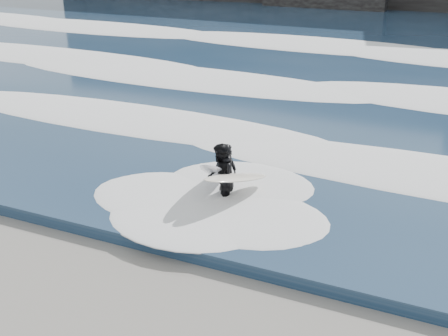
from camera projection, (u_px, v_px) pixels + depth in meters
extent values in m
cube|color=navy|center=(404.00, 41.00, 32.70)|extent=(90.00, 52.00, 0.30)
ellipsoid|color=white|center=(307.00, 150.00, 15.81)|extent=(60.00, 3.20, 0.20)
ellipsoid|color=white|center=(358.00, 90.00, 21.68)|extent=(60.00, 4.00, 0.24)
ellipsoid|color=white|center=(394.00, 48.00, 29.22)|extent=(60.00, 4.80, 0.30)
imported|color=black|center=(228.00, 175.00, 13.21)|extent=(0.38, 0.58, 1.58)
ellipsoid|color=white|center=(213.00, 171.00, 13.39)|extent=(1.07, 2.00, 1.16)
imported|color=black|center=(220.00, 177.00, 13.12)|extent=(0.87, 0.95, 1.59)
ellipsoid|color=silver|center=(237.00, 177.00, 12.94)|extent=(1.22, 2.20, 0.65)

